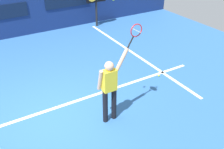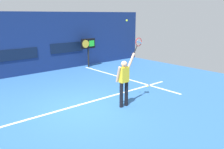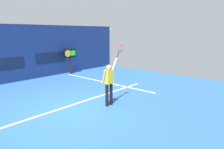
% 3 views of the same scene
% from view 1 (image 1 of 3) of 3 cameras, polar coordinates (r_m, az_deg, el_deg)
% --- Properties ---
extents(ground_plane, '(18.00, 18.00, 0.00)m').
position_cam_1_polar(ground_plane, '(6.88, -13.64, -9.15)').
color(ground_plane, '#2D609E').
extents(sponsor_banner_center, '(2.20, 0.03, 0.60)m').
position_cam_1_polar(sponsor_banner_center, '(11.72, -24.04, 12.80)').
color(sponsor_banner_center, '#0C1933').
extents(sponsor_banner_starboard, '(2.20, 0.03, 0.60)m').
position_cam_1_polar(sponsor_banner_starboard, '(12.37, -10.04, 16.27)').
color(sponsor_banner_starboard, '#0C1933').
extents(court_baseline, '(10.00, 0.10, 0.01)m').
position_cam_1_polar(court_baseline, '(7.07, -14.31, -7.93)').
color(court_baseline, white).
rests_on(court_baseline, ground_plane).
extents(court_sideline, '(0.10, 7.00, 0.01)m').
position_cam_1_polar(court_sideline, '(9.89, 4.89, 4.89)').
color(court_sideline, white).
rests_on(court_sideline, ground_plane).
extents(tennis_player, '(0.77, 0.31, 1.94)m').
position_cam_1_polar(tennis_player, '(5.98, -0.55, -2.81)').
color(tennis_player, black).
rests_on(tennis_player, ground_plane).
extents(tennis_racket, '(0.45, 0.27, 0.61)m').
position_cam_1_polar(tennis_racket, '(5.73, 5.42, 9.69)').
color(tennis_racket, black).
extents(spare_ball, '(0.07, 0.07, 0.07)m').
position_cam_1_polar(spare_ball, '(8.45, 10.62, -0.23)').
color(spare_ball, '#CCE033').
rests_on(spare_ball, ground_plane).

